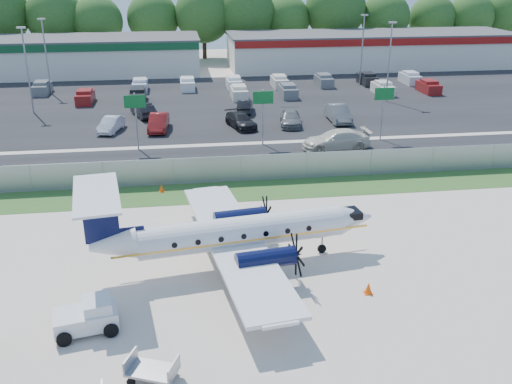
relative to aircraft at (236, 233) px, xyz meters
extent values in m
plane|color=beige|center=(1.73, -1.39, -1.91)|extent=(170.00, 170.00, 0.00)
cube|color=#2D561E|center=(1.73, 10.61, -1.90)|extent=(170.00, 4.00, 0.02)
cube|color=black|center=(1.73, 17.61, -1.89)|extent=(170.00, 8.00, 0.02)
cube|color=black|center=(1.73, 38.61, -1.89)|extent=(170.00, 32.00, 0.02)
cube|color=gray|center=(1.73, 12.61, -0.91)|extent=(120.00, 0.02, 1.90)
cube|color=gray|center=(1.73, 12.61, 0.07)|extent=(120.00, 0.06, 0.06)
cube|color=gray|center=(1.73, 12.61, -1.86)|extent=(120.00, 0.06, 0.06)
cube|color=silver|center=(-22.27, 60.61, 0.59)|extent=(46.00, 12.00, 5.00)
cube|color=#474749|center=(-22.27, 60.61, 3.21)|extent=(46.40, 12.40, 0.24)
cube|color=#0F4723|center=(-22.27, 54.51, 2.59)|extent=(46.00, 0.20, 1.00)
cube|color=silver|center=(27.73, 60.61, 0.59)|extent=(44.00, 12.00, 5.00)
cube|color=#474749|center=(27.73, 60.61, 3.21)|extent=(44.40, 12.40, 0.24)
cube|color=maroon|center=(27.73, 54.51, 2.59)|extent=(44.00, 0.20, 1.00)
cylinder|color=gray|center=(-6.27, 21.61, 0.59)|extent=(0.14, 0.14, 5.00)
cube|color=#0C5923|center=(-6.27, 21.46, 2.39)|extent=(1.80, 0.08, 1.10)
cylinder|color=gray|center=(4.73, 21.61, 0.59)|extent=(0.14, 0.14, 5.00)
cube|color=#0C5923|center=(4.73, 21.46, 2.39)|extent=(1.80, 0.08, 1.10)
cylinder|color=gray|center=(15.73, 21.61, 0.59)|extent=(0.14, 0.14, 5.00)
cube|color=#0C5923|center=(15.73, 21.46, 2.39)|extent=(1.80, 0.08, 1.10)
cylinder|color=gray|center=(-18.27, 36.61, 2.59)|extent=(0.18, 0.18, 9.00)
cube|color=gray|center=(-18.27, 36.61, 7.09)|extent=(0.90, 0.35, 0.18)
cylinder|color=gray|center=(21.73, 36.61, 2.59)|extent=(0.18, 0.18, 9.00)
cube|color=gray|center=(21.73, 36.61, 7.09)|extent=(0.90, 0.35, 0.18)
cylinder|color=gray|center=(-18.27, 46.61, 2.59)|extent=(0.18, 0.18, 9.00)
cube|color=gray|center=(-18.27, 46.61, 7.09)|extent=(0.90, 0.35, 0.18)
cylinder|color=gray|center=(21.73, 46.61, 2.59)|extent=(0.18, 0.18, 9.00)
cube|color=gray|center=(21.73, 46.61, 7.09)|extent=(0.90, 0.35, 0.18)
cylinder|color=silver|center=(0.35, 0.05, 0.00)|extent=(11.21, 3.19, 1.68)
cone|color=silver|center=(6.80, 0.94, 0.00)|extent=(2.16, 1.94, 1.68)
cone|color=silver|center=(-6.28, -0.87, 0.18)|extent=(2.51, 1.98, 1.68)
cube|color=black|center=(6.63, 0.92, 0.31)|extent=(0.95, 1.25, 0.40)
cube|color=silver|center=(-0.09, -0.01, -0.49)|extent=(4.95, 15.84, 0.20)
cylinder|color=black|center=(1.23, -2.42, -0.36)|extent=(3.12, 1.38, 0.98)
cylinder|color=black|center=(0.52, 2.67, -0.36)|extent=(3.12, 1.38, 0.98)
cube|color=black|center=(-6.72, -0.93, 1.68)|extent=(1.69, 0.39, 2.57)
cube|color=silver|center=(-6.81, -0.94, 2.97)|extent=(2.86, 5.74, 0.12)
cylinder|color=gray|center=(4.92, 0.68, -1.33)|extent=(0.11, 0.11, 1.15)
cylinder|color=black|center=(4.92, 0.68, -1.66)|extent=(0.51, 0.23, 0.50)
cylinder|color=black|center=(0.26, -2.56, -1.62)|extent=(0.61, 0.43, 0.57)
cylinder|color=black|center=(-0.44, 2.53, -1.62)|extent=(0.61, 0.43, 0.57)
cube|color=silver|center=(-7.21, -4.99, -1.31)|extent=(2.97, 2.11, 0.76)
cube|color=silver|center=(-6.68, -4.88, -0.71)|extent=(1.44, 1.61, 0.54)
cube|color=black|center=(-6.20, -4.79, -0.69)|extent=(0.42, 1.21, 0.43)
cylinder|color=black|center=(-8.01, -6.00, -1.58)|extent=(0.68, 0.36, 0.65)
cylinder|color=black|center=(-8.33, -4.34, -1.58)|extent=(0.68, 0.36, 0.65)
cylinder|color=black|center=(-6.09, -5.63, -1.58)|extent=(0.68, 0.36, 0.65)
cylinder|color=black|center=(-6.41, -3.97, -1.58)|extent=(0.68, 0.36, 0.65)
cube|color=gray|center=(-4.22, -8.71, -1.47)|extent=(2.22, 1.81, 0.12)
cube|color=gray|center=(-5.06, -8.36, -1.19)|extent=(0.52, 1.09, 0.58)
cube|color=gray|center=(-3.38, -9.07, -1.19)|extent=(0.52, 1.09, 0.58)
cylinder|color=black|center=(-5.05, -8.94, -1.73)|extent=(0.36, 0.24, 0.35)
cylinder|color=black|center=(-4.64, -7.97, -1.73)|extent=(0.36, 0.24, 0.35)
cylinder|color=black|center=(-3.40, -8.49, -1.73)|extent=(0.36, 0.24, 0.35)
cone|color=#FF4E08|center=(6.14, -3.80, -1.61)|extent=(0.40, 0.40, 0.60)
cube|color=#FF4E08|center=(6.14, -3.80, -1.89)|extent=(0.42, 0.42, 0.03)
cone|color=#FF4E08|center=(-4.14, 11.27, -1.62)|extent=(0.38, 0.38, 0.57)
cube|color=#FF4E08|center=(-4.14, 11.27, -1.89)|extent=(0.40, 0.40, 0.03)
imported|color=beige|center=(10.85, 19.27, -1.91)|extent=(6.07, 2.77, 1.72)
imported|color=silver|center=(-9.16, 27.89, -1.91)|extent=(2.49, 4.49, 1.40)
imported|color=maroon|center=(-4.60, 27.62, -1.91)|extent=(2.10, 5.01, 1.61)
imported|color=black|center=(3.44, 27.55, -1.91)|extent=(3.20, 5.25, 1.42)
imported|color=#595B5E|center=(8.48, 27.70, -1.91)|extent=(2.74, 5.18, 1.43)
imported|color=#595B5E|center=(13.61, 28.46, -1.91)|extent=(1.83, 5.17, 1.70)
imported|color=black|center=(-6.29, 33.10, -1.91)|extent=(3.05, 4.89, 1.52)
imported|color=black|center=(4.58, 33.51, -1.91)|extent=(2.27, 4.53, 1.43)
camera|label=1|loc=(-2.73, -27.06, 13.24)|focal=40.00mm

